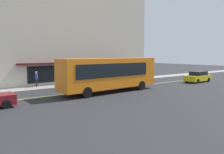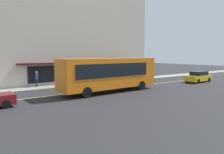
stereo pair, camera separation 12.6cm
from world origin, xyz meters
TOP-DOWN VIEW (x-y plane):
  - ground at (0.00, 0.00)m, footprint 120.00×120.00m
  - sidewalk at (0.00, 4.95)m, footprint 80.00×2.55m
  - lane_centre_stripe at (0.00, 0.00)m, footprint 36.00×0.16m
  - storefront_building at (-0.84, 10.79)m, footprint 23.51×9.73m
  - bus at (-1.76, -1.58)m, footprint 11.22×2.94m
  - traffic_light at (5.52, 4.15)m, footprint 0.30×0.52m
  - car_yellow at (12.98, -2.43)m, footprint 4.36×1.98m
  - pedestrian_mid_block at (-7.02, 5.68)m, footprint 0.34×0.34m

SIDE VIEW (x-z plane):
  - ground at x=0.00m, z-range 0.00..0.00m
  - lane_centre_stripe at x=0.00m, z-range 0.00..0.01m
  - sidewalk at x=0.00m, z-range 0.00..0.15m
  - car_yellow at x=12.98m, z-range -0.02..1.50m
  - pedestrian_mid_block at x=-7.02m, z-range 0.34..2.13m
  - bus at x=-1.76m, z-range 0.24..3.74m
  - traffic_light at x=5.52m, z-range 0.93..4.13m
  - storefront_building at x=-0.84m, z-range -0.01..12.59m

